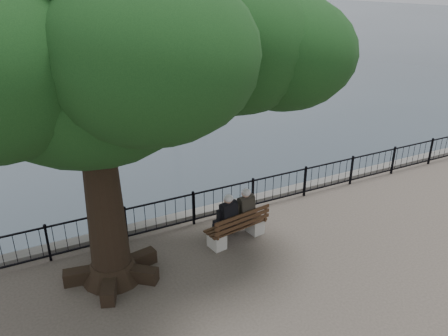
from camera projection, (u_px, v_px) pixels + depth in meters
harbor at (217, 223)px, 13.91m from camera, size 260.00×260.00×1.20m
railing at (224, 200)px, 13.08m from camera, size 22.06×0.06×1.00m
bench at (237, 230)px, 11.94m from camera, size 1.88×0.81×0.96m
person_left at (225, 220)px, 11.69m from camera, size 0.49×0.80×1.52m
person_right at (242, 214)px, 12.01m from camera, size 0.49×0.80×1.52m
tree at (123, 44)px, 8.87m from camera, size 10.10×7.05×8.25m
lion_monument at (58, 29)px, 52.36m from camera, size 6.13×6.13×9.01m
sailboat_b at (77, 101)px, 28.63m from camera, size 3.49×5.50×10.65m
sailboat_c at (173, 97)px, 29.71m from camera, size 2.90×5.49×10.91m
sailboat_d at (202, 76)px, 36.34m from camera, size 1.39×4.94×9.03m
sailboat_g at (167, 55)px, 46.30m from camera, size 3.51×6.21×10.36m
far_shore at (160, 0)px, 85.68m from camera, size 30.00×8.60×9.18m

